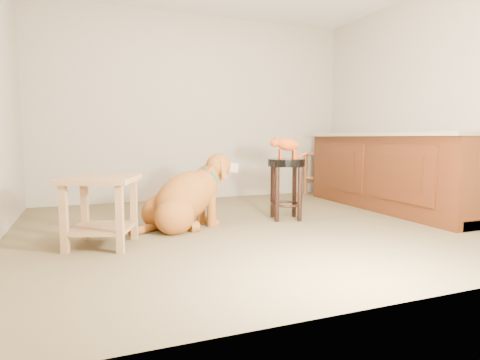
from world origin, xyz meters
name	(u,v)px	position (x,y,z in m)	size (l,w,h in m)	color
floor	(253,227)	(0.00, 0.00, 0.00)	(4.50, 4.00, 0.01)	brown
room_shell	(253,54)	(0.00, 0.00, 1.68)	(4.54, 4.04, 2.62)	#AFA28D
cabinet_run	(389,174)	(1.94, 0.30, 0.44)	(0.70, 2.56, 0.94)	#4E230D
padded_stool	(286,177)	(0.48, 0.21, 0.47)	(0.41, 0.41, 0.66)	black
wood_stool	(319,173)	(1.84, 1.70, 0.34)	(0.44, 0.44, 0.66)	brown
side_table	(101,201)	(-1.43, -0.22, 0.38)	(0.71, 0.71, 0.57)	#976C45
golden_retriever	(185,199)	(-0.64, 0.17, 0.29)	(1.18, 0.70, 0.77)	brown
tabby_kitten	(286,145)	(0.47, 0.21, 0.81)	(0.44, 0.19, 0.28)	#A33C10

